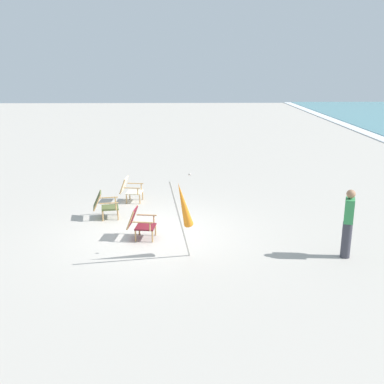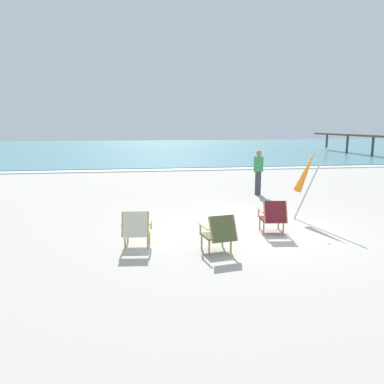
{
  "view_description": "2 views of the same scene",
  "coord_description": "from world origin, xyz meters",
  "views": [
    {
      "loc": [
        11.24,
        0.75,
        4.36
      ],
      "look_at": [
        -0.75,
        0.97,
        0.9
      ],
      "focal_mm": 42.0,
      "sensor_mm": 36.0,
      "label": 1
    },
    {
      "loc": [
        -2.75,
        -8.56,
        2.53
      ],
      "look_at": [
        -1.35,
        0.71,
        0.85
      ],
      "focal_mm": 35.0,
      "sensor_mm": 36.0,
      "label": 2
    }
  ],
  "objects": [
    {
      "name": "ground_plane",
      "position": [
        0.0,
        0.0,
        0.0
      ],
      "size": [
        80.0,
        80.0,
        0.0
      ],
      "primitive_type": "plane",
      "color": "#B2AAA0"
    },
    {
      "name": "sea",
      "position": [
        0.0,
        32.89,
        0.05
      ],
      "size": [
        80.0,
        40.0,
        0.1
      ],
      "primitive_type": "cube",
      "color": "teal",
      "rests_on": "ground"
    },
    {
      "name": "surf_band",
      "position": [
        0.0,
        12.59,
        0.03
      ],
      "size": [
        80.0,
        1.1,
        0.06
      ],
      "primitive_type": "cube",
      "color": "white",
      "rests_on": "ground"
    },
    {
      "name": "beach_chair_mid_center",
      "position": [
        -2.77,
        -1.01,
        0.43
      ],
      "size": [
        0.65,
        0.75,
        0.81
      ],
      "color": "beige",
      "rests_on": "ground"
    },
    {
      "name": "beach_chair_far_center",
      "position": [
        -1.14,
        -1.56,
        0.43
      ],
      "size": [
        0.69,
        0.81,
        0.8
      ],
      "color": "#515B33",
      "rests_on": "ground"
    },
    {
      "name": "beach_chair_back_left",
      "position": [
        0.42,
        -0.39,
        0.43
      ],
      "size": [
        0.65,
        0.75,
        0.81
      ],
      "color": "maroon",
      "rests_on": "ground"
    },
    {
      "name": "umbrella_furled_orange",
      "position": [
        1.72,
        0.74,
        1.3
      ],
      "size": [
        0.76,
        0.58,
        2.0
      ],
      "color": "#B7B2A8",
      "rests_on": "ground"
    },
    {
      "name": "person_near_chairs",
      "position": [
        1.68,
        4.49,
        0.84
      ],
      "size": [
        0.39,
        0.3,
        1.63
      ],
      "color": "#383842",
      "rests_on": "ground"
    },
    {
      "name": "pier_distant",
      "position": [
        16.03,
        20.79,
        1.59
      ],
      "size": [
        0.9,
        14.68,
        1.76
      ],
      "color": "brown",
      "rests_on": "ground"
    }
  ]
}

